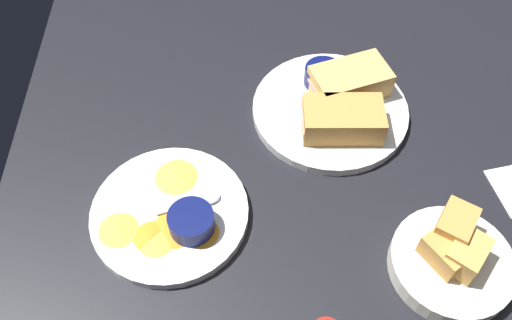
{
  "coord_description": "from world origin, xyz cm",
  "views": [
    {
      "loc": [
        16.35,
        47.57,
        70.25
      ],
      "look_at": [
        14.43,
        -1.77,
        3.0
      ],
      "focal_mm": 37.51,
      "sensor_mm": 36.0,
      "label": 1
    }
  ],
  "objects_px": {
    "sandwich_half_far": "(350,81)",
    "plate_chips_companion": "(170,213)",
    "plate_sandwich_main": "(330,110)",
    "spoon_by_dark_ramekin": "(320,103)",
    "ramekin_light_gravy": "(191,221)",
    "ramekin_dark_sauce": "(323,75)",
    "bread_basket_rear": "(452,258)",
    "sandwich_half_near": "(344,119)",
    "spoon_by_gravy_ramekin": "(201,200)"
  },
  "relations": [
    {
      "from": "plate_chips_companion",
      "to": "bread_basket_rear",
      "type": "bearing_deg",
      "value": 166.17
    },
    {
      "from": "spoon_by_gravy_ramekin",
      "to": "spoon_by_dark_ramekin",
      "type": "bearing_deg",
      "value": -136.63
    },
    {
      "from": "plate_sandwich_main",
      "to": "bread_basket_rear",
      "type": "xyz_separation_m",
      "value": [
        -0.13,
        0.29,
        0.02
      ]
    },
    {
      "from": "plate_sandwich_main",
      "to": "ramekin_light_gravy",
      "type": "distance_m",
      "value": 0.32
    },
    {
      "from": "sandwich_half_far",
      "to": "bread_basket_rear",
      "type": "relative_size",
      "value": 0.86
    },
    {
      "from": "sandwich_half_far",
      "to": "ramekin_light_gravy",
      "type": "height_order",
      "value": "sandwich_half_far"
    },
    {
      "from": "ramekin_light_gravy",
      "to": "plate_chips_companion",
      "type": "bearing_deg",
      "value": -39.81
    },
    {
      "from": "plate_sandwich_main",
      "to": "spoon_by_dark_ramekin",
      "type": "distance_m",
      "value": 0.02
    },
    {
      "from": "spoon_by_dark_ramekin",
      "to": "plate_sandwich_main",
      "type": "bearing_deg",
      "value": 158.23
    },
    {
      "from": "ramekin_dark_sauce",
      "to": "spoon_by_gravy_ramekin",
      "type": "xyz_separation_m",
      "value": [
        0.21,
        0.24,
        -0.01
      ]
    },
    {
      "from": "ramekin_dark_sauce",
      "to": "sandwich_half_near",
      "type": "bearing_deg",
      "value": 101.03
    },
    {
      "from": "sandwich_half_far",
      "to": "bread_basket_rear",
      "type": "bearing_deg",
      "value": 106.35
    },
    {
      "from": "plate_sandwich_main",
      "to": "ramekin_light_gravy",
      "type": "height_order",
      "value": "ramekin_light_gravy"
    },
    {
      "from": "plate_sandwich_main",
      "to": "spoon_by_dark_ramekin",
      "type": "xyz_separation_m",
      "value": [
        0.02,
        -0.01,
        0.01
      ]
    },
    {
      "from": "sandwich_half_near",
      "to": "bread_basket_rear",
      "type": "height_order",
      "value": "bread_basket_rear"
    },
    {
      "from": "sandwich_half_near",
      "to": "ramekin_light_gravy",
      "type": "height_order",
      "value": "sandwich_half_near"
    },
    {
      "from": "sandwich_half_near",
      "to": "spoon_by_dark_ramekin",
      "type": "relative_size",
      "value": 1.36
    },
    {
      "from": "spoon_by_gravy_ramekin",
      "to": "bread_basket_rear",
      "type": "distance_m",
      "value": 0.37
    },
    {
      "from": "plate_sandwich_main",
      "to": "ramekin_dark_sauce",
      "type": "height_order",
      "value": "ramekin_dark_sauce"
    },
    {
      "from": "ramekin_dark_sauce",
      "to": "bread_basket_rear",
      "type": "height_order",
      "value": "bread_basket_rear"
    },
    {
      "from": "sandwich_half_far",
      "to": "plate_chips_companion",
      "type": "height_order",
      "value": "sandwich_half_far"
    },
    {
      "from": "plate_sandwich_main",
      "to": "bread_basket_rear",
      "type": "relative_size",
      "value": 1.57
    },
    {
      "from": "plate_sandwich_main",
      "to": "sandwich_half_near",
      "type": "distance_m",
      "value": 0.06
    },
    {
      "from": "plate_sandwich_main",
      "to": "spoon_by_gravy_ramekin",
      "type": "distance_m",
      "value": 0.28
    },
    {
      "from": "ramekin_dark_sauce",
      "to": "spoon_by_dark_ramekin",
      "type": "height_order",
      "value": "ramekin_dark_sauce"
    },
    {
      "from": "bread_basket_rear",
      "to": "sandwich_half_near",
      "type": "bearing_deg",
      "value": -64.22
    },
    {
      "from": "plate_sandwich_main",
      "to": "sandwich_half_near",
      "type": "bearing_deg",
      "value": 105.91
    },
    {
      "from": "sandwich_half_near",
      "to": "ramekin_light_gravy",
      "type": "distance_m",
      "value": 0.3
    },
    {
      "from": "sandwich_half_far",
      "to": "ramekin_dark_sauce",
      "type": "distance_m",
      "value": 0.05
    },
    {
      "from": "ramekin_light_gravy",
      "to": "spoon_by_gravy_ramekin",
      "type": "bearing_deg",
      "value": -106.2
    },
    {
      "from": "spoon_by_dark_ramekin",
      "to": "sandwich_half_far",
      "type": "bearing_deg",
      "value": -150.32
    },
    {
      "from": "spoon_by_dark_ramekin",
      "to": "spoon_by_gravy_ramekin",
      "type": "distance_m",
      "value": 0.28
    },
    {
      "from": "plate_sandwich_main",
      "to": "plate_chips_companion",
      "type": "bearing_deg",
      "value": 36.48
    },
    {
      "from": "plate_sandwich_main",
      "to": "spoon_by_gravy_ramekin",
      "type": "xyz_separation_m",
      "value": [
        0.22,
        0.18,
        0.01
      ]
    },
    {
      "from": "ramekin_dark_sauce",
      "to": "spoon_by_dark_ramekin",
      "type": "bearing_deg",
      "value": 79.71
    },
    {
      "from": "ramekin_light_gravy",
      "to": "bread_basket_rear",
      "type": "height_order",
      "value": "bread_basket_rear"
    },
    {
      "from": "plate_chips_companion",
      "to": "ramekin_dark_sauce",
      "type": "bearing_deg",
      "value": -135.24
    },
    {
      "from": "plate_chips_companion",
      "to": "spoon_by_gravy_ramekin",
      "type": "xyz_separation_m",
      "value": [
        -0.05,
        -0.01,
        0.01
      ]
    },
    {
      "from": "sandwich_half_near",
      "to": "spoon_by_gravy_ramekin",
      "type": "height_order",
      "value": "sandwich_half_near"
    },
    {
      "from": "plate_sandwich_main",
      "to": "spoon_by_dark_ramekin",
      "type": "relative_size",
      "value": 2.69
    },
    {
      "from": "ramekin_light_gravy",
      "to": "sandwich_half_far",
      "type": "bearing_deg",
      "value": -135.32
    },
    {
      "from": "spoon_by_dark_ramekin",
      "to": "ramekin_light_gravy",
      "type": "distance_m",
      "value": 0.32
    },
    {
      "from": "plate_sandwich_main",
      "to": "ramekin_dark_sauce",
      "type": "relative_size",
      "value": 4.02
    },
    {
      "from": "sandwich_half_near",
      "to": "plate_chips_companion",
      "type": "distance_m",
      "value": 0.32
    },
    {
      "from": "ramekin_dark_sauce",
      "to": "spoon_by_gravy_ramekin",
      "type": "height_order",
      "value": "ramekin_dark_sauce"
    },
    {
      "from": "sandwich_half_far",
      "to": "spoon_by_dark_ramekin",
      "type": "distance_m",
      "value": 0.06
    },
    {
      "from": "sandwich_half_near",
      "to": "spoon_by_gravy_ramekin",
      "type": "distance_m",
      "value": 0.27
    },
    {
      "from": "ramekin_light_gravy",
      "to": "bread_basket_rear",
      "type": "relative_size",
      "value": 0.39
    },
    {
      "from": "spoon_by_dark_ramekin",
      "to": "ramekin_light_gravy",
      "type": "xyz_separation_m",
      "value": [
        0.21,
        0.23,
        0.01
      ]
    },
    {
      "from": "sandwich_half_near",
      "to": "ramekin_light_gravy",
      "type": "relative_size",
      "value": 2.01
    }
  ]
}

